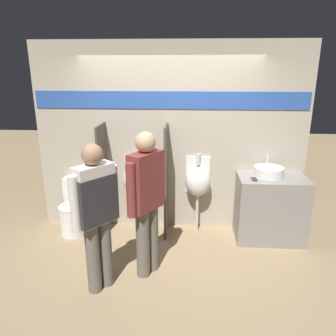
# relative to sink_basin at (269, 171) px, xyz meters

# --- Properties ---
(ground_plane) EXTENTS (16.00, 16.00, 0.00)m
(ground_plane) POSITION_rel_sink_basin_xyz_m (-1.38, -0.33, -0.98)
(ground_plane) COLOR #997F5B
(display_wall) EXTENTS (3.88, 0.07, 2.70)m
(display_wall) POSITION_rel_sink_basin_xyz_m (-1.38, 0.27, 0.38)
(display_wall) COLOR #B2A893
(display_wall) RESTS_ON ground_plane
(sink_counter) EXTENTS (0.93, 0.60, 0.92)m
(sink_counter) POSITION_rel_sink_basin_xyz_m (0.05, -0.06, -0.52)
(sink_counter) COLOR gray
(sink_counter) RESTS_ON ground_plane
(sink_basin) EXTENTS (0.40, 0.40, 0.26)m
(sink_basin) POSITION_rel_sink_basin_xyz_m (0.00, 0.00, 0.00)
(sink_basin) COLOR white
(sink_basin) RESTS_ON sink_counter
(cell_phone) EXTENTS (0.07, 0.14, 0.01)m
(cell_phone) POSITION_rel_sink_basin_xyz_m (-0.23, -0.18, -0.06)
(cell_phone) COLOR #232328
(cell_phone) RESTS_ON sink_counter
(divider_near_counter) EXTENTS (0.03, 0.47, 1.60)m
(divider_near_counter) POSITION_rel_sink_basin_xyz_m (-2.31, 0.00, -0.18)
(divider_near_counter) COLOR #4C4238
(divider_near_counter) RESTS_ON ground_plane
(divider_mid) EXTENTS (0.03, 0.47, 1.60)m
(divider_mid) POSITION_rel_sink_basin_xyz_m (-1.41, 0.00, -0.18)
(divider_mid) COLOR #4C4238
(divider_mid) RESTS_ON ground_plane
(urinal_near_counter) EXTENTS (0.37, 0.29, 1.16)m
(urinal_near_counter) POSITION_rel_sink_basin_xyz_m (-1.86, 0.10, -0.20)
(urinal_near_counter) COLOR silver
(urinal_near_counter) RESTS_ON ground_plane
(urinal_far) EXTENTS (0.37, 0.29, 1.16)m
(urinal_far) POSITION_rel_sink_basin_xyz_m (-0.96, 0.10, -0.20)
(urinal_far) COLOR silver
(urinal_far) RESTS_ON ground_plane
(toilet) EXTENTS (0.39, 0.55, 0.92)m
(toilet) POSITION_rel_sink_basin_xyz_m (-2.76, -0.06, -0.65)
(toilet) COLOR white
(toilet) RESTS_ON ground_plane
(person_in_vest) EXTENTS (0.44, 0.47, 1.64)m
(person_in_vest) POSITION_rel_sink_basin_xyz_m (-2.05, -1.30, -0.03)
(person_in_vest) COLOR #666056
(person_in_vest) RESTS_ON ground_plane
(person_with_lanyard) EXTENTS (0.39, 0.52, 1.70)m
(person_with_lanyard) POSITION_rel_sink_basin_xyz_m (-1.56, -0.98, -0.04)
(person_with_lanyard) COLOR #666056
(person_with_lanyard) RESTS_ON ground_plane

